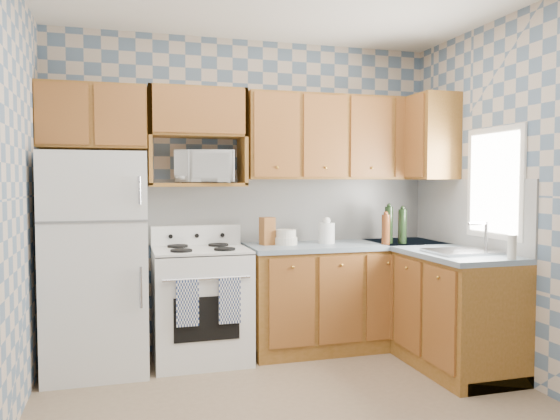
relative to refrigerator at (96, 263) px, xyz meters
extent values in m
plane|color=#78614A|center=(1.27, -1.25, -0.84)|extent=(3.40, 3.40, 0.00)
cube|color=slate|center=(1.27, 0.35, 0.51)|extent=(3.40, 0.02, 2.70)
cube|color=slate|center=(2.97, -1.25, 0.51)|extent=(0.02, 3.20, 2.70)
cube|color=silver|center=(1.68, 0.34, 0.36)|extent=(2.60, 0.02, 0.56)
cube|color=silver|center=(2.96, -0.45, 0.36)|extent=(0.02, 1.60, 0.56)
cube|color=white|center=(0.00, 0.00, 0.00)|extent=(0.75, 0.70, 1.68)
cube|color=white|center=(0.80, 0.03, -0.39)|extent=(0.76, 0.65, 0.90)
cube|color=silver|center=(0.80, 0.03, 0.07)|extent=(0.76, 0.65, 0.02)
cube|color=white|center=(0.80, 0.30, 0.16)|extent=(0.76, 0.08, 0.17)
cube|color=navy|center=(0.66, -0.32, -0.29)|extent=(0.17, 0.02, 0.35)
cube|color=navy|center=(0.98, -0.32, -0.29)|extent=(0.17, 0.02, 0.35)
cube|color=brown|center=(2.10, 0.05, -0.40)|extent=(1.75, 0.60, 0.88)
cube|color=brown|center=(2.67, -0.45, -0.40)|extent=(0.60, 1.60, 0.88)
cube|color=slate|center=(2.10, 0.05, 0.06)|extent=(1.77, 0.63, 0.04)
cube|color=slate|center=(2.67, -0.45, 0.06)|extent=(0.63, 1.60, 0.04)
cube|color=brown|center=(2.10, 0.19, 1.01)|extent=(1.75, 0.33, 0.74)
cube|color=brown|center=(-0.02, 0.19, 1.13)|extent=(0.82, 0.33, 0.50)
cube|color=brown|center=(2.81, 0.00, 1.01)|extent=(0.33, 0.70, 0.74)
cube|color=brown|center=(0.80, 0.19, 0.60)|extent=(0.80, 0.33, 0.03)
imported|color=white|center=(0.87, 0.17, 0.74)|extent=(0.54, 0.42, 0.27)
cube|color=#B7B7BC|center=(2.67, -0.80, 0.09)|extent=(0.48, 0.40, 0.03)
cube|color=silver|center=(2.96, -0.80, 0.61)|extent=(0.02, 0.66, 0.86)
cylinder|color=black|center=(2.44, -0.07, 0.24)|extent=(0.07, 0.07, 0.32)
cylinder|color=black|center=(2.54, -0.13, 0.23)|extent=(0.07, 0.07, 0.30)
cylinder|color=#612F15|center=(2.59, -0.03, 0.22)|extent=(0.07, 0.07, 0.28)
cylinder|color=#612F15|center=(2.37, -0.15, 0.21)|extent=(0.07, 0.07, 0.26)
cube|color=brown|center=(1.39, 0.11, 0.20)|extent=(0.13, 0.13, 0.24)
cylinder|color=white|center=(1.92, 0.08, 0.17)|extent=(0.14, 0.14, 0.18)
cylinder|color=beige|center=(2.81, -1.20, 0.17)|extent=(0.06, 0.06, 0.17)
camera|label=1|loc=(0.21, -4.38, 0.62)|focal=35.00mm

